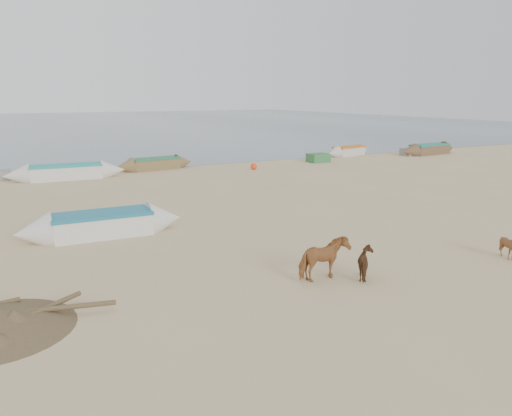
{
  "coord_description": "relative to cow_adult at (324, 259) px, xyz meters",
  "views": [
    {
      "loc": [
        -8.12,
        -11.48,
        4.98
      ],
      "look_at": [
        0.0,
        4.0,
        1.0
      ],
      "focal_mm": 35.0,
      "sensor_mm": 36.0,
      "label": 1
    }
  ],
  "objects": [
    {
      "name": "ground",
      "position": [
        0.48,
        0.88,
        -0.61
      ],
      "size": [
        140.0,
        140.0,
        0.0
      ],
      "primitive_type": "plane",
      "color": "tan",
      "rests_on": "ground"
    },
    {
      "name": "sea",
      "position": [
        0.48,
        82.88,
        -0.6
      ],
      "size": [
        160.0,
        160.0,
        0.0
      ],
      "primitive_type": "plane",
      "color": "slate",
      "rests_on": "ground"
    },
    {
      "name": "cow_adult",
      "position": [
        0.0,
        0.0,
        0.0
      ],
      "size": [
        1.47,
        0.74,
        1.21
      ],
      "primitive_type": "imported",
      "rotation": [
        0.0,
        0.0,
        1.63
      ],
      "color": "#975F31",
      "rests_on": "ground"
    },
    {
      "name": "calf_front",
      "position": [
        6.15,
        -1.19,
        -0.19
      ],
      "size": [
        0.98,
        0.95,
        0.83
      ],
      "primitive_type": "imported",
      "rotation": [
        0.0,
        0.0,
        -1.06
      ],
      "color": "brown",
      "rests_on": "ground"
    },
    {
      "name": "calf_right",
      "position": [
        1.16,
        -0.46,
        -0.17
      ],
      "size": [
        0.9,
        0.99,
        0.87
      ],
      "primitive_type": "imported",
      "rotation": [
        0.0,
        0.0,
        1.37
      ],
      "color": "#503019",
      "rests_on": "ground"
    },
    {
      "name": "near_canoe",
      "position": [
        -4.49,
        7.36,
        -0.18
      ],
      "size": [
        5.87,
        1.54,
        0.86
      ],
      "primitive_type": null,
      "rotation": [
        0.0,
        0.0,
        -0.02
      ],
      "color": "silver",
      "rests_on": "ground"
    },
    {
      "name": "waterline_canoes",
      "position": [
        -0.76,
        21.36,
        -0.17
      ],
      "size": [
        56.3,
        4.54,
        0.93
      ],
      "color": "brown",
      "rests_on": "ground"
    },
    {
      "name": "beach_clutter",
      "position": [
        4.44,
        20.69,
        -0.31
      ],
      "size": [
        47.67,
        4.06,
        0.64
      ],
      "color": "#327138",
      "rests_on": "ground"
    }
  ]
}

